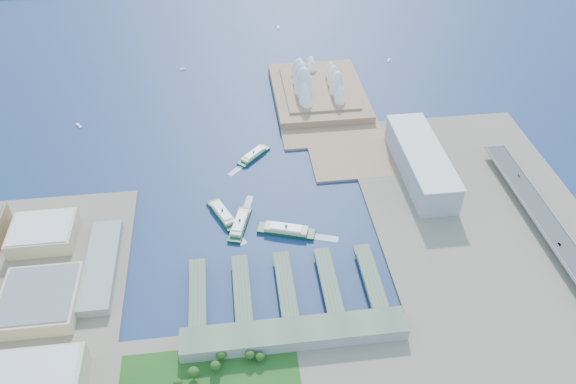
{
  "coord_description": "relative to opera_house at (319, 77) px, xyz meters",
  "views": [
    {
      "loc": [
        -26.89,
        -428.87,
        422.8
      ],
      "look_at": [
        31.78,
        48.16,
        18.0
      ],
      "focal_mm": 35.0,
      "sensor_mm": 36.0,
      "label": 1
    }
  ],
  "objects": [
    {
      "name": "car_b",
      "position": [
        191.0,
        -344.05,
        -16.46
      ],
      "size": [
        1.47,
        4.21,
        1.39
      ],
      "primitive_type": "imported",
      "rotation": [
        0.0,
        0.0,
        3.14
      ],
      "color": "slate",
      "rests_on": "expressway"
    },
    {
      "name": "east_land",
      "position": [
        135.0,
        -330.0,
        -30.5
      ],
      "size": [
        240.0,
        500.0,
        3.0
      ],
      "primitive_type": "cube",
      "color": "#7A6F5E",
      "rests_on": "ground"
    },
    {
      "name": "ferry_d",
      "position": [
        -80.91,
        -277.7,
        -26.2
      ],
      "size": [
        63.16,
        33.77,
        11.6
      ],
      "primitive_type": null,
      "rotation": [
        0.0,
        0.0,
        1.26
      ],
      "color": "#0D3721",
      "rests_on": "ground"
    },
    {
      "name": "boat_c",
      "position": [
        132.13,
        97.4,
        -30.74
      ],
      "size": [
        7.63,
        11.59,
        2.53
      ],
      "primitive_type": null,
      "rotation": [
        0.0,
        0.0,
        2.72
      ],
      "color": "white",
      "rests_on": "ground"
    },
    {
      "name": "peninsula",
      "position": [
        2.5,
        -20.0,
        -30.5
      ],
      "size": [
        135.0,
        220.0,
        3.0
      ],
      "primitive_type": "cube",
      "color": "#946D51",
      "rests_on": "ground"
    },
    {
      "name": "ferry_c",
      "position": [
        -129.7,
        -261.38,
        -26.76
      ],
      "size": [
        29.52,
        57.14,
        10.48
      ],
      "primitive_type": null,
      "rotation": [
        0.0,
        0.0,
        2.85
      ],
      "color": "#0D3721",
      "rests_on": "ground"
    },
    {
      "name": "boat_e",
      "position": [
        -31.86,
        246.01,
        -30.69
      ],
      "size": [
        4.0,
        10.84,
        2.62
      ],
      "primitive_type": null,
      "rotation": [
        0.0,
        0.0,
        -0.06
      ],
      "color": "white",
      "rests_on": "ground"
    },
    {
      "name": "boat_b",
      "position": [
        -198.78,
        108.44,
        -30.82
      ],
      "size": [
        8.93,
        3.74,
        2.35
      ],
      "primitive_type": null,
      "rotation": [
        0.0,
        0.0,
        1.65
      ],
      "color": "white",
      "rests_on": "ground"
    },
    {
      "name": "opera_house",
      "position": [
        0.0,
        0.0,
        0.0
      ],
      "size": [
        134.0,
        180.0,
        58.0
      ],
      "primitive_type": null,
      "color": "white",
      "rests_on": "peninsula"
    },
    {
      "name": "ferry_a",
      "position": [
        -147.79,
        -243.05,
        -26.74
      ],
      "size": [
        35.54,
        56.56,
        10.52
      ],
      "primitive_type": null,
      "rotation": [
        0.0,
        0.0,
        0.42
      ],
      "color": "#0D3721",
      "rests_on": "ground"
    },
    {
      "name": "expressway",
      "position": [
        195.0,
        -340.0,
        -23.07
      ],
      "size": [
        26.0,
        340.0,
        11.85
      ],
      "primitive_type": null,
      "color": "gray",
      "rests_on": "east_land"
    },
    {
      "name": "ferry_wharves",
      "position": [
        -91.0,
        -355.0,
        -27.35
      ],
      "size": [
        184.0,
        90.0,
        9.3
      ],
      "primitive_type": null,
      "color": "#51614A",
      "rests_on": "ground"
    },
    {
      "name": "boat_a",
      "position": [
        -336.09,
        -37.86,
        -30.69
      ],
      "size": [
        10.04,
        13.29,
        2.61
      ],
      "primitive_type": null,
      "rotation": [
        0.0,
        0.0,
        0.56
      ],
      "color": "white",
      "rests_on": "ground"
    },
    {
      "name": "terminal_building",
      "position": [
        -90.0,
        -415.0,
        -23.0
      ],
      "size": [
        200.0,
        28.0,
        12.0
      ],
      "primitive_type": "cube",
      "color": "gray",
      "rests_on": "south_land"
    },
    {
      "name": "car_c",
      "position": [
        199.0,
        -232.8,
        -16.52
      ],
      "size": [
        1.77,
        4.35,
        1.26
      ],
      "primitive_type": "imported",
      "color": "slate",
      "rests_on": "expressway"
    },
    {
      "name": "ferry_b",
      "position": [
        -105.24,
        -136.87,
        -27.22
      ],
      "size": [
        44.23,
        45.52,
        9.57
      ],
      "primitive_type": null,
      "rotation": [
        0.0,
        0.0,
        -0.76
      ],
      "color": "#0D3721",
      "rests_on": "ground"
    },
    {
      "name": "ground",
      "position": [
        -105.0,
        -280.0,
        -32.0
      ],
      "size": [
        3000.0,
        3000.0,
        0.0
      ],
      "primitive_type": "plane",
      "color": "#0F2646",
      "rests_on": "ground"
    },
    {
      "name": "toaster_building",
      "position": [
        90.0,
        -200.0,
        -11.5
      ],
      "size": [
        45.0,
        155.0,
        35.0
      ],
      "primitive_type": "cube",
      "color": "#95959A",
      "rests_on": "east_land"
    }
  ]
}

